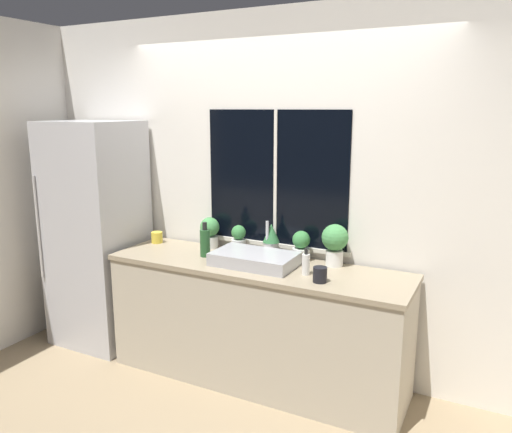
# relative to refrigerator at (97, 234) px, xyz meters

# --- Properties ---
(ground_plane) EXTENTS (14.00, 14.00, 0.00)m
(ground_plane) POSITION_rel_refrigerator_xyz_m (1.51, -0.29, -0.95)
(ground_plane) COLOR #937F60
(wall_back) EXTENTS (8.00, 0.09, 2.70)m
(wall_back) POSITION_rel_refrigerator_xyz_m (1.51, 0.37, 0.40)
(wall_back) COLOR silver
(wall_back) RESTS_ON ground_plane
(wall_left) EXTENTS (0.06, 7.00, 2.70)m
(wall_left) POSITION_rel_refrigerator_xyz_m (-0.63, 1.21, 0.40)
(wall_left) COLOR silver
(wall_left) RESTS_ON ground_plane
(counter) EXTENTS (2.22, 0.61, 0.90)m
(counter) POSITION_rel_refrigerator_xyz_m (1.51, 0.00, -0.50)
(counter) COLOR #B2A893
(counter) RESTS_ON ground_plane
(refrigerator) EXTENTS (0.71, 0.64, 1.89)m
(refrigerator) POSITION_rel_refrigerator_xyz_m (0.00, 0.00, 0.00)
(refrigerator) COLOR #B7B7BC
(refrigerator) RESTS_ON ground_plane
(sink) EXTENTS (0.59, 0.40, 0.28)m
(sink) POSITION_rel_refrigerator_xyz_m (1.51, -0.01, -0.00)
(sink) COLOR #ADADB2
(sink) RESTS_ON counter
(potted_plant_far_left) EXTENTS (0.15, 0.15, 0.25)m
(potted_plant_far_left) POSITION_rel_refrigerator_xyz_m (0.99, 0.23, 0.09)
(potted_plant_far_left) COLOR white
(potted_plant_far_left) RESTS_ON counter
(potted_plant_left) EXTENTS (0.11, 0.11, 0.21)m
(potted_plant_left) POSITION_rel_refrigerator_xyz_m (1.25, 0.23, 0.06)
(potted_plant_left) COLOR white
(potted_plant_left) RESTS_ON counter
(potted_plant_center) EXTENTS (0.13, 0.13, 0.25)m
(potted_plant_center) POSITION_rel_refrigerator_xyz_m (1.53, 0.23, 0.08)
(potted_plant_center) COLOR white
(potted_plant_center) RESTS_ON counter
(potted_plant_right) EXTENTS (0.13, 0.13, 0.22)m
(potted_plant_right) POSITION_rel_refrigerator_xyz_m (1.77, 0.23, 0.07)
(potted_plant_right) COLOR white
(potted_plant_right) RESTS_ON counter
(potted_plant_far_right) EXTENTS (0.19, 0.19, 0.30)m
(potted_plant_far_right) POSITION_rel_refrigerator_xyz_m (2.02, 0.23, 0.13)
(potted_plant_far_right) COLOR white
(potted_plant_far_right) RESTS_ON counter
(soap_bottle) EXTENTS (0.05, 0.05, 0.18)m
(soap_bottle) POSITION_rel_refrigerator_xyz_m (1.91, -0.05, 0.03)
(soap_bottle) COLOR white
(soap_bottle) RESTS_ON counter
(bottle_tall) EXTENTS (0.08, 0.08, 0.26)m
(bottle_tall) POSITION_rel_refrigerator_xyz_m (1.08, 0.00, 0.06)
(bottle_tall) COLOR #235128
(bottle_tall) RESTS_ON counter
(mug_black) EXTENTS (0.09, 0.09, 0.10)m
(mug_black) POSITION_rel_refrigerator_xyz_m (2.05, -0.15, 0.00)
(mug_black) COLOR black
(mug_black) RESTS_ON counter
(mug_yellow) EXTENTS (0.09, 0.09, 0.09)m
(mug_yellow) POSITION_rel_refrigerator_xyz_m (0.52, 0.15, -0.00)
(mug_yellow) COLOR gold
(mug_yellow) RESTS_ON counter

